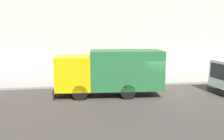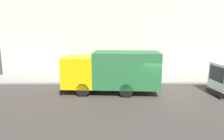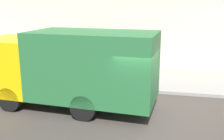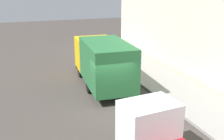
% 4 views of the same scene
% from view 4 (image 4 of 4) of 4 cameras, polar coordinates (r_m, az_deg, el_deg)
% --- Properties ---
extents(ground, '(80.00, 80.00, 0.00)m').
position_cam_4_polar(ground, '(14.77, -0.22, -7.99)').
color(ground, '#3E3833').
extents(sidewalk, '(3.50, 30.00, 0.15)m').
position_cam_4_polar(sidewalk, '(16.83, 15.21, -5.02)').
color(sidewalk, gray).
rests_on(sidewalk, ground).
extents(large_utility_truck, '(3.04, 7.48, 3.15)m').
position_cam_4_polar(large_utility_truck, '(17.36, -2.11, 2.13)').
color(large_utility_truck, '#EDB80A').
rests_on(large_utility_truck, ground).
extents(pedestrian_walking, '(0.45, 0.45, 1.68)m').
position_cam_4_polar(pedestrian_walking, '(21.96, 2.94, 3.66)').
color(pedestrian_walking, black).
rests_on(pedestrian_walking, sidewalk).
extents(traffic_cone_orange, '(0.51, 0.51, 0.72)m').
position_cam_4_polar(traffic_cone_orange, '(21.30, 3.31, 1.69)').
color(traffic_cone_orange, orange).
rests_on(traffic_cone_orange, sidewalk).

